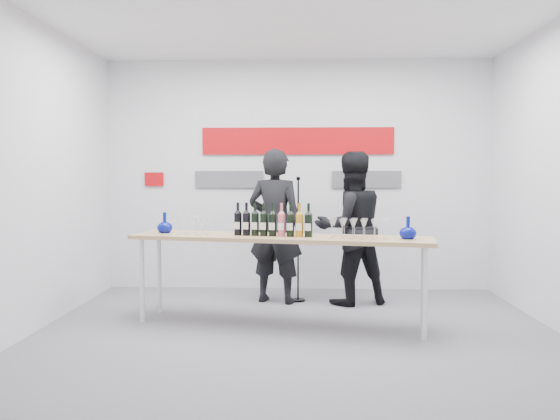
{
  "coord_description": "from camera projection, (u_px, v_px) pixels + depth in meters",
  "views": [
    {
      "loc": [
        0.04,
        -5.18,
        1.49
      ],
      "look_at": [
        -0.17,
        0.3,
        1.15
      ],
      "focal_mm": 35.0,
      "sensor_mm": 36.0,
      "label": 1
    }
  ],
  "objects": [
    {
      "name": "tasting_table",
      "position": [
        280.0,
        243.0,
        5.42
      ],
      "size": [
        3.05,
        1.15,
        0.9
      ],
      "rotation": [
        0.0,
        0.0,
        -0.19
      ],
      "color": "tan",
      "rests_on": "ground"
    },
    {
      "name": "glasses_right",
      "position": [
        359.0,
        228.0,
        5.23
      ],
      "size": [
        0.59,
        0.32,
        0.18
      ],
      "color": "silver",
      "rests_on": "tasting_table"
    },
    {
      "name": "ground",
      "position": [
        296.0,
        331.0,
        5.26
      ],
      "size": [
        5.0,
        5.0,
        0.0
      ],
      "primitive_type": "plane",
      "color": "slate",
      "rests_on": "ground"
    },
    {
      "name": "decanter_right",
      "position": [
        408.0,
        228.0,
        5.15
      ],
      "size": [
        0.16,
        0.16,
        0.21
      ],
      "primitive_type": null,
      "color": "#071280",
      "rests_on": "tasting_table"
    },
    {
      "name": "presenter_right",
      "position": [
        351.0,
        228.0,
        6.34
      ],
      "size": [
        1.03,
        0.92,
        1.78
      ],
      "primitive_type": "imported",
      "rotation": [
        0.0,
        0.0,
        3.47
      ],
      "color": "black",
      "rests_on": "ground"
    },
    {
      "name": "presenter_left",
      "position": [
        275.0,
        226.0,
        6.41
      ],
      "size": [
        0.76,
        0.6,
        1.81
      ],
      "primitive_type": "imported",
      "rotation": [
        0.0,
        0.0,
        2.86
      ],
      "color": "black",
      "rests_on": "ground"
    },
    {
      "name": "back_wall",
      "position": [
        298.0,
        175.0,
        7.16
      ],
      "size": [
        5.0,
        0.04,
        3.0
      ],
      "primitive_type": "cube",
      "color": "silver",
      "rests_on": "ground"
    },
    {
      "name": "glasses_left",
      "position": [
        193.0,
        225.0,
        5.6
      ],
      "size": [
        0.36,
        0.28,
        0.18
      ],
      "color": "silver",
      "rests_on": "tasting_table"
    },
    {
      "name": "mic_stand",
      "position": [
        298.0,
        263.0,
        6.5
      ],
      "size": [
        0.17,
        0.17,
        1.49
      ],
      "rotation": [
        0.0,
        0.0,
        -0.43
      ],
      "color": "black",
      "rests_on": "ground"
    },
    {
      "name": "wine_bottles",
      "position": [
        273.0,
        219.0,
        5.39
      ],
      "size": [
        0.79,
        0.22,
        0.33
      ],
      "rotation": [
        0.0,
        0.0,
        -0.19
      ],
      "color": "black",
      "rests_on": "tasting_table"
    },
    {
      "name": "decanter_left",
      "position": [
        165.0,
        223.0,
        5.71
      ],
      "size": [
        0.16,
        0.16,
        0.21
      ],
      "primitive_type": null,
      "color": "#071280",
      "rests_on": "tasting_table"
    },
    {
      "name": "signage",
      "position": [
        293.0,
        152.0,
        7.12
      ],
      "size": [
        3.38,
        0.02,
        0.79
      ],
      "color": "#B6070C",
      "rests_on": "back_wall"
    }
  ]
}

